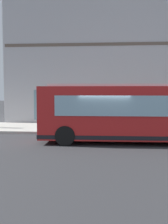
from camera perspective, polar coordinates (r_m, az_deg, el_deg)
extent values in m
plane|color=#2D2D30|center=(14.84, 4.17, -6.26)|extent=(120.00, 120.00, 0.00)
cube|color=#B2ADA3|center=(19.80, 4.36, -3.36)|extent=(4.86, 40.00, 0.15)
cube|color=#A8A8AD|center=(27.00, 4.58, 10.77)|extent=(9.56, 16.45, 11.50)
cube|color=brown|center=(22.49, 4.52, 13.55)|extent=(0.36, 16.13, 0.24)
cube|color=slate|center=(22.13, 4.45, 1.42)|extent=(0.12, 11.52, 2.40)
cube|color=red|center=(14.96, 10.54, -0.05)|extent=(2.65, 10.04, 2.70)
cube|color=silver|center=(14.92, 10.62, 5.35)|extent=(2.26, 9.03, 0.12)
cube|color=#8CB2C6|center=(15.20, -8.44, 1.74)|extent=(2.20, 0.11, 1.20)
cube|color=#8CB2C6|center=(16.20, 10.06, 1.70)|extent=(0.18, 8.20, 1.00)
cube|color=#8CB2C6|center=(13.68, 11.16, 1.21)|extent=(0.18, 8.20, 1.00)
cube|color=black|center=(15.09, 10.48, -4.49)|extent=(2.69, 10.08, 0.20)
cylinder|color=black|center=(16.24, -2.73, -3.54)|extent=(0.31, 1.00, 1.00)
cylinder|color=black|center=(13.98, -3.85, -4.83)|extent=(0.31, 1.00, 1.00)
cylinder|color=yellow|center=(20.04, 8.96, -2.30)|extent=(0.24, 0.24, 0.55)
sphere|color=yellow|center=(20.01, 8.97, -1.29)|extent=(0.22, 0.22, 0.22)
cylinder|color=yellow|center=(20.05, 9.45, -2.16)|extent=(0.10, 0.12, 0.10)
cylinder|color=yellow|center=(20.21, 8.93, -2.11)|extent=(0.12, 0.10, 0.10)
cylinder|color=#99994C|center=(20.80, -7.46, -1.73)|extent=(0.14, 0.14, 0.78)
cylinder|color=#99994C|center=(20.98, -7.34, -1.68)|extent=(0.14, 0.14, 0.78)
cylinder|color=silver|center=(20.83, -7.42, 0.20)|extent=(0.32, 0.32, 0.62)
sphere|color=tan|center=(20.80, -7.43, 1.34)|extent=(0.21, 0.21, 0.21)
cylinder|color=silver|center=(18.11, 4.64, -2.50)|extent=(0.14, 0.14, 0.85)
cylinder|color=silver|center=(18.06, 5.19, -2.52)|extent=(0.14, 0.14, 0.85)
cylinder|color=#8C3F8C|center=(18.01, 4.93, -0.12)|extent=(0.32, 0.32, 0.67)
sphere|color=tan|center=(17.98, 4.94, 1.31)|extent=(0.23, 0.23, 0.23)
cube|color=#197233|center=(19.36, 14.46, -2.10)|extent=(0.44, 0.40, 0.90)
cube|color=#8CB2C6|center=(19.38, 15.08, -1.57)|extent=(0.35, 0.03, 0.30)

